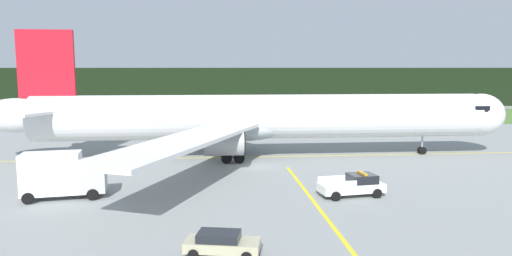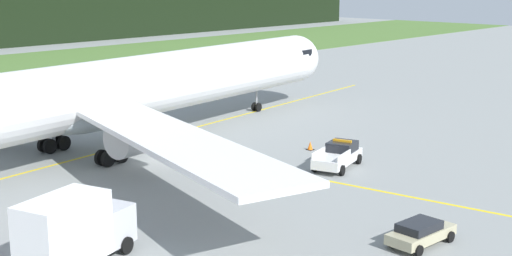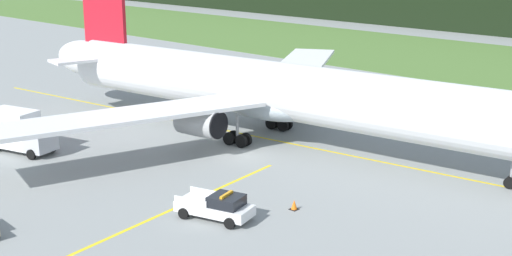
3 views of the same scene
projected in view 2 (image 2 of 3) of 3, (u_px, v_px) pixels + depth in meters
ground at (154, 162)px, 53.48m from camera, size 320.00×320.00×0.00m
taxiway_centerline_main at (116, 148)px, 57.66m from camera, size 82.58×9.93×0.01m
taxiway_centerline_spur at (428, 200)px, 44.39m from camera, size 4.91×39.56×0.01m
airliner at (108, 93)px, 56.10m from camera, size 61.58×51.75×14.66m
ops_pickup_truck at (338, 155)px, 51.89m from camera, size 5.59×3.37×1.94m
catering_truck at (73, 230)px, 33.92m from camera, size 6.70×4.01×3.86m
staff_car at (421, 232)px, 36.98m from camera, size 4.26×2.24×1.30m
apron_cone at (310, 146)px, 57.12m from camera, size 0.57×0.57×0.71m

